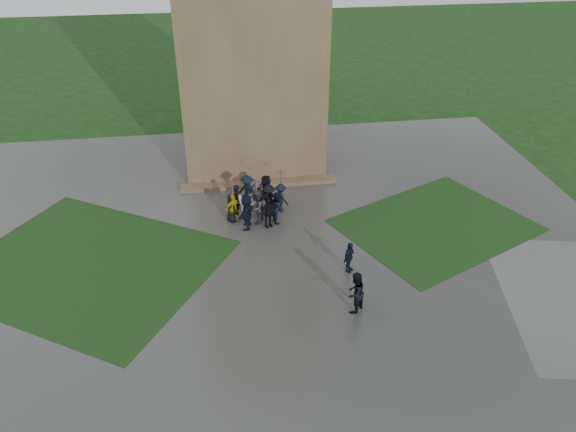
{
  "coord_description": "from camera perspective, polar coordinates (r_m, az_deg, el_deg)",
  "views": [
    {
      "loc": [
        -2.43,
        -17.92,
        15.29
      ],
      "look_at": [
        0.89,
        5.05,
        1.2
      ],
      "focal_mm": 35.0,
      "sensor_mm": 36.0,
      "label": 1
    }
  ],
  "objects": [
    {
      "name": "ground",
      "position": [
        23.68,
        -0.38,
        -8.96
      ],
      "size": [
        120.0,
        120.0,
        0.0
      ],
      "primitive_type": "plane",
      "color": "black"
    },
    {
      "name": "plaza",
      "position": [
        25.22,
        -1.01,
        -6.03
      ],
      "size": [
        34.0,
        34.0,
        0.02
      ],
      "primitive_type": "cube",
      "color": "#353533",
      "rests_on": "ground"
    },
    {
      "name": "lawn_inset_left",
      "position": [
        27.39,
        -19.56,
        -4.69
      ],
      "size": [
        14.1,
        13.46,
        0.01
      ],
      "primitive_type": "cube",
      "rotation": [
        0.0,
        0.0,
        -0.56
      ],
      "color": "black",
      "rests_on": "plaza"
    },
    {
      "name": "lawn_inset_right",
      "position": [
        29.62,
        14.76,
        -0.9
      ],
      "size": [
        11.12,
        10.15,
        0.01
      ],
      "primitive_type": "cube",
      "rotation": [
        0.0,
        0.0,
        0.44
      ],
      "color": "black",
      "rests_on": "plaza"
    },
    {
      "name": "tower",
      "position": [
        33.6,
        -4.18,
        20.4
      ],
      "size": [
        8.0,
        8.0,
        18.0
      ],
      "primitive_type": "cube",
      "color": "brown",
      "rests_on": "ground"
    },
    {
      "name": "tower_plinth",
      "position": [
        32.38,
        -2.96,
        3.31
      ],
      "size": [
        9.0,
        0.8,
        0.22
      ],
      "primitive_type": "cube",
      "color": "brown",
      "rests_on": "plaza"
    },
    {
      "name": "bench",
      "position": [
        29.88,
        -3.61,
        1.41
      ],
      "size": [
        1.44,
        0.51,
        0.83
      ],
      "rotation": [
        0.0,
        0.0,
        0.04
      ],
      "color": "silver",
      "rests_on": "plaza"
    },
    {
      "name": "visitor_cluster",
      "position": [
        28.92,
        -3.14,
        1.92
      ],
      "size": [
        3.58,
        3.81,
        2.67
      ],
      "color": "black",
      "rests_on": "plaza"
    },
    {
      "name": "pedestrian_mid",
      "position": [
        25.17,
        6.23,
        -4.19
      ],
      "size": [
        0.95,
        0.99,
        1.5
      ],
      "primitive_type": "imported",
      "rotation": [
        0.0,
        0.0,
        0.86
      ],
      "color": "black",
      "rests_on": "plaza"
    },
    {
      "name": "pedestrian_near",
      "position": [
        22.91,
        6.83,
        -7.74
      ],
      "size": [
        1.01,
        1.01,
        1.86
      ],
      "primitive_type": "imported",
      "rotation": [
        0.0,
        0.0,
        3.93
      ],
      "color": "black",
      "rests_on": "plaza"
    }
  ]
}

